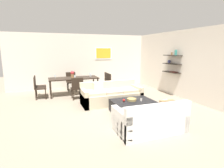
{
  "coord_description": "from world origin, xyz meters",
  "views": [
    {
      "loc": [
        -2.13,
        -5.63,
        1.95
      ],
      "look_at": [
        0.04,
        0.2,
        0.75
      ],
      "focal_mm": 28.92,
      "sensor_mm": 36.0,
      "label": 1
    }
  ],
  "objects_px": {
    "wine_glass_right_near": "(91,75)",
    "wine_glass_left_far": "(55,76)",
    "loveseat_white": "(150,120)",
    "dining_table": "(74,79)",
    "wine_glass_foot": "(75,76)",
    "wine_glass_right_far": "(90,74)",
    "dining_chair_head": "(71,80)",
    "wine_glass_head": "(72,74)",
    "dining_chair_right_near": "(107,82)",
    "coffee_table": "(133,107)",
    "decorative_bowl": "(132,99)",
    "apple_on_coffee_table": "(124,100)",
    "centerpiece_vase": "(72,74)",
    "candle_jar": "(141,100)",
    "dining_chair_left_near": "(38,86)",
    "sofa_beige": "(111,96)",
    "dining_chair_left_far": "(38,85)",
    "dining_chair_foot": "(77,87)",
    "dining_chair_right_far": "(104,81)"
  },
  "relations": [
    {
      "from": "wine_glass_right_near",
      "to": "wine_glass_left_far",
      "type": "relative_size",
      "value": 1.01
    },
    {
      "from": "loveseat_white",
      "to": "dining_table",
      "type": "relative_size",
      "value": 0.79
    },
    {
      "from": "wine_glass_foot",
      "to": "wine_glass_right_far",
      "type": "height_order",
      "value": "wine_glass_right_far"
    },
    {
      "from": "dining_chair_head",
      "to": "wine_glass_head",
      "type": "bearing_deg",
      "value": -90.0
    },
    {
      "from": "dining_chair_right_near",
      "to": "wine_glass_foot",
      "type": "relative_size",
      "value": 5.67
    },
    {
      "from": "wine_glass_left_far",
      "to": "wine_glass_right_near",
      "type": "bearing_deg",
      "value": -8.09
    },
    {
      "from": "coffee_table",
      "to": "dining_chair_head",
      "type": "xyz_separation_m",
      "value": [
        -1.38,
        3.78,
        0.31
      ]
    },
    {
      "from": "decorative_bowl",
      "to": "wine_glass_foot",
      "type": "height_order",
      "value": "wine_glass_foot"
    },
    {
      "from": "decorative_bowl",
      "to": "apple_on_coffee_table",
      "type": "relative_size",
      "value": 3.94
    },
    {
      "from": "dining_table",
      "to": "wine_glass_head",
      "type": "distance_m",
      "value": 0.42
    },
    {
      "from": "apple_on_coffee_table",
      "to": "centerpiece_vase",
      "type": "distance_m",
      "value": 3.14
    },
    {
      "from": "coffee_table",
      "to": "candle_jar",
      "type": "height_order",
      "value": "candle_jar"
    },
    {
      "from": "dining_chair_left_near",
      "to": "dining_table",
      "type": "bearing_deg",
      "value": 7.61
    },
    {
      "from": "sofa_beige",
      "to": "dining_chair_head",
      "type": "distance_m",
      "value": 2.83
    },
    {
      "from": "wine_glass_right_near",
      "to": "wine_glass_left_far",
      "type": "bearing_deg",
      "value": 171.91
    },
    {
      "from": "decorative_bowl",
      "to": "dining_chair_head",
      "type": "xyz_separation_m",
      "value": [
        -1.35,
        3.72,
        0.09
      ]
    },
    {
      "from": "dining_table",
      "to": "dining_chair_left_far",
      "type": "distance_m",
      "value": 1.46
    },
    {
      "from": "sofa_beige",
      "to": "loveseat_white",
      "type": "height_order",
      "value": "same"
    },
    {
      "from": "decorative_bowl",
      "to": "candle_jar",
      "type": "xyz_separation_m",
      "value": [
        0.25,
        -0.14,
        -0.0
      ]
    },
    {
      "from": "dining_chair_right_near",
      "to": "wine_glass_head",
      "type": "distance_m",
      "value": 1.59
    },
    {
      "from": "dining_chair_head",
      "to": "wine_glass_right_near",
      "type": "relative_size",
      "value": 5.93
    },
    {
      "from": "dining_table",
      "to": "wine_glass_left_far",
      "type": "relative_size",
      "value": 14.07
    },
    {
      "from": "wine_glass_foot",
      "to": "wine_glass_right_far",
      "type": "xyz_separation_m",
      "value": [
        0.74,
        0.47,
        0.0
      ]
    },
    {
      "from": "loveseat_white",
      "to": "wine_glass_head",
      "type": "relative_size",
      "value": 8.68
    },
    {
      "from": "wine_glass_foot",
      "to": "wine_glass_right_far",
      "type": "relative_size",
      "value": 0.96
    },
    {
      "from": "dining_table",
      "to": "dining_chair_right_near",
      "type": "xyz_separation_m",
      "value": [
        1.44,
        -0.19,
        -0.18
      ]
    },
    {
      "from": "decorative_bowl",
      "to": "dining_chair_left_far",
      "type": "xyz_separation_m",
      "value": [
        -2.78,
        3.08,
        0.09
      ]
    },
    {
      "from": "wine_glass_head",
      "to": "dining_chair_right_near",
      "type": "bearing_deg",
      "value": -21.25
    },
    {
      "from": "dining_chair_foot",
      "to": "wine_glass_right_far",
      "type": "xyz_separation_m",
      "value": [
        0.74,
        0.94,
        0.36
      ]
    },
    {
      "from": "decorative_bowl",
      "to": "sofa_beige",
      "type": "bearing_deg",
      "value": 104.46
    },
    {
      "from": "dining_chair_left_near",
      "to": "sofa_beige",
      "type": "bearing_deg",
      "value": -32.51
    },
    {
      "from": "dining_chair_left_far",
      "to": "dining_chair_right_far",
      "type": "height_order",
      "value": "same"
    },
    {
      "from": "dining_chair_left_near",
      "to": "dining_chair_head",
      "type": "xyz_separation_m",
      "value": [
        1.44,
        1.03,
        0.0
      ]
    },
    {
      "from": "coffee_table",
      "to": "dining_chair_left_far",
      "type": "xyz_separation_m",
      "value": [
        -2.81,
        3.14,
        0.31
      ]
    },
    {
      "from": "dining_chair_foot",
      "to": "wine_glass_right_near",
      "type": "relative_size",
      "value": 5.93
    },
    {
      "from": "wine_glass_right_near",
      "to": "wine_glass_right_far",
      "type": "distance_m",
      "value": 0.21
    },
    {
      "from": "candle_jar",
      "to": "centerpiece_vase",
      "type": "bearing_deg",
      "value": 118.53
    },
    {
      "from": "loveseat_white",
      "to": "dining_chair_head",
      "type": "bearing_deg",
      "value": 102.92
    },
    {
      "from": "dining_chair_left_near",
      "to": "wine_glass_head",
      "type": "distance_m",
      "value": 1.59
    },
    {
      "from": "decorative_bowl",
      "to": "apple_on_coffee_table",
      "type": "distance_m",
      "value": 0.27
    },
    {
      "from": "dining_chair_head",
      "to": "coffee_table",
      "type": "bearing_deg",
      "value": -69.98
    },
    {
      "from": "sofa_beige",
      "to": "apple_on_coffee_table",
      "type": "distance_m",
      "value": 1.12
    },
    {
      "from": "coffee_table",
      "to": "centerpiece_vase",
      "type": "bearing_deg",
      "value": 115.75
    },
    {
      "from": "wine_glass_left_far",
      "to": "dining_chair_right_near",
      "type": "bearing_deg",
      "value": -7.78
    },
    {
      "from": "loveseat_white",
      "to": "dining_chair_foot",
      "type": "bearing_deg",
      "value": 108.86
    },
    {
      "from": "loveseat_white",
      "to": "wine_glass_foot",
      "type": "xyz_separation_m",
      "value": [
        -1.17,
        3.88,
        0.57
      ]
    },
    {
      "from": "sofa_beige",
      "to": "wine_glass_left_far",
      "type": "bearing_deg",
      "value": 133.68
    },
    {
      "from": "sofa_beige",
      "to": "wine_glass_right_far",
      "type": "distance_m",
      "value": 2.0
    },
    {
      "from": "wine_glass_head",
      "to": "centerpiece_vase",
      "type": "height_order",
      "value": "centerpiece_vase"
    },
    {
      "from": "loveseat_white",
      "to": "dining_chair_foot",
      "type": "relative_size",
      "value": 1.86
    }
  ]
}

